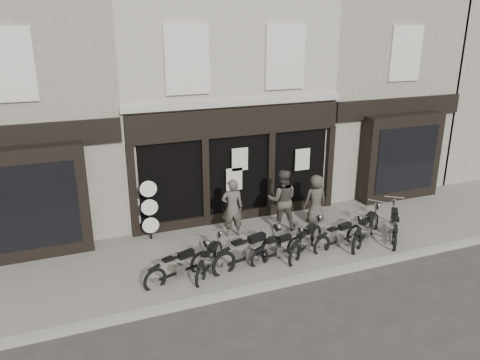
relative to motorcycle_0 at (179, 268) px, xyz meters
name	(u,v)px	position (x,y,z in m)	size (l,w,h in m)	color
ground_plane	(276,260)	(2.85, 0.10, -0.39)	(90.00, 90.00, 0.00)	#2D2B28
pavement	(263,245)	(2.85, 1.00, -0.33)	(30.00, 4.20, 0.12)	#67635B
kerb	(297,280)	(2.85, -1.15, -0.32)	(30.00, 0.25, 0.13)	gray
central_building	(208,90)	(2.85, 6.05, 3.69)	(7.30, 6.22, 8.34)	#AAA292
neighbour_left	(20,101)	(-3.50, 6.00, 3.65)	(5.60, 6.73, 8.34)	gray
neighbour_right	(354,83)	(9.20, 6.00, 3.65)	(5.60, 6.73, 8.34)	gray
motorcycle_0	(179,268)	(0.00, 0.00, 0.00)	(1.97, 0.92, 0.98)	black
motorcycle_1	(210,261)	(0.86, 0.10, -0.01)	(1.41, 1.67, 0.94)	black
motorcycle_2	(249,253)	(1.96, 0.00, 0.06)	(2.32, 0.94, 1.13)	black
motorcycle_3	(279,250)	(2.87, 0.03, -0.03)	(1.86, 0.71, 0.91)	black
motorcycle_4	(306,243)	(3.77, 0.06, 0.02)	(1.84, 1.48, 1.02)	black
motorcycle_5	(339,238)	(4.87, 0.04, -0.01)	(1.95, 0.72, 0.94)	black
motorcycle_6	(366,231)	(5.82, 0.02, 0.05)	(2.00, 1.57, 1.10)	black
motorcycle_7	(394,227)	(6.81, -0.02, 0.04)	(1.58, 1.94, 1.08)	black
man_left	(232,208)	(2.20, 1.89, 0.65)	(0.67, 0.44, 1.85)	#4B443D
man_centre	(282,200)	(3.85, 1.80, 0.71)	(0.96, 0.74, 1.97)	#433B36
man_right	(316,199)	(5.12, 1.86, 0.54)	(0.79, 0.52, 1.62)	#3E3A34
advert_sign_post	(150,212)	(-0.22, 2.56, 0.62)	(0.51, 0.33, 2.08)	black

